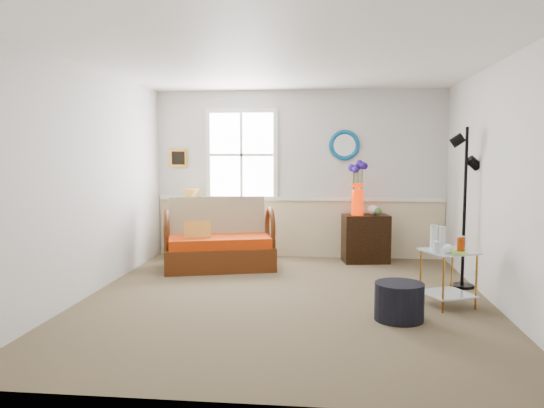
# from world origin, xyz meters

# --- Properties ---
(floor) EXTENTS (4.50, 5.00, 0.01)m
(floor) POSITION_xyz_m (0.00, 0.00, 0.00)
(floor) COLOR brown
(floor) RESTS_ON ground
(ceiling) EXTENTS (4.50, 5.00, 0.01)m
(ceiling) POSITION_xyz_m (0.00, 0.00, 2.60)
(ceiling) COLOR white
(ceiling) RESTS_ON walls
(walls) EXTENTS (4.51, 5.01, 2.60)m
(walls) POSITION_xyz_m (0.00, 0.00, 1.30)
(walls) COLOR silver
(walls) RESTS_ON floor
(wainscot) EXTENTS (4.46, 0.02, 0.90)m
(wainscot) POSITION_xyz_m (0.00, 2.48, 0.45)
(wainscot) COLOR #CBB98F
(wainscot) RESTS_ON walls
(chair_rail) EXTENTS (4.46, 0.04, 0.06)m
(chair_rail) POSITION_xyz_m (0.00, 2.47, 0.92)
(chair_rail) COLOR white
(chair_rail) RESTS_ON walls
(window) EXTENTS (1.14, 0.06, 1.44)m
(window) POSITION_xyz_m (-0.90, 2.47, 1.60)
(window) COLOR white
(window) RESTS_ON walls
(picture) EXTENTS (0.28, 0.03, 0.28)m
(picture) POSITION_xyz_m (-1.92, 2.48, 1.55)
(picture) COLOR orange
(picture) RESTS_ON walls
(mirror) EXTENTS (0.47, 0.07, 0.47)m
(mirror) POSITION_xyz_m (0.70, 2.48, 1.75)
(mirror) COLOR #1065A3
(mirror) RESTS_ON walls
(loveseat) EXTENTS (1.69, 1.24, 0.99)m
(loveseat) POSITION_xyz_m (-1.07, 1.50, 0.49)
(loveseat) COLOR #602A0D
(loveseat) RESTS_ON floor
(throw_pillow) EXTENTS (0.38, 0.19, 0.37)m
(throw_pillow) POSITION_xyz_m (-1.34, 1.34, 0.51)
(throw_pillow) COLOR #C26D1C
(throw_pillow) RESTS_ON loveseat
(lamp_stand) EXTENTS (0.44, 0.44, 0.59)m
(lamp_stand) POSITION_xyz_m (-1.67, 2.27, 0.30)
(lamp_stand) COLOR black
(lamp_stand) RESTS_ON floor
(table_lamp) EXTENTS (0.31, 0.31, 0.48)m
(table_lamp) POSITION_xyz_m (-1.68, 2.31, 0.83)
(table_lamp) COLOR #B0732B
(table_lamp) RESTS_ON lamp_stand
(potted_plant) EXTENTS (0.46, 0.48, 0.30)m
(potted_plant) POSITION_xyz_m (-1.55, 2.21, 0.74)
(potted_plant) COLOR #3F672E
(potted_plant) RESTS_ON lamp_stand
(cabinet) EXTENTS (0.72, 0.53, 0.71)m
(cabinet) POSITION_xyz_m (1.02, 2.17, 0.36)
(cabinet) COLOR black
(cabinet) RESTS_ON floor
(flower_vase) EXTENTS (0.30, 0.30, 0.78)m
(flower_vase) POSITION_xyz_m (0.89, 2.15, 1.10)
(flower_vase) COLOR red
(flower_vase) RESTS_ON cabinet
(side_table) EXTENTS (0.63, 0.63, 0.60)m
(side_table) POSITION_xyz_m (1.74, -0.08, 0.30)
(side_table) COLOR #A2681E
(side_table) RESTS_ON floor
(tabletop_items) EXTENTS (0.47, 0.47, 0.26)m
(tabletop_items) POSITION_xyz_m (1.74, -0.08, 0.73)
(tabletop_items) COLOR silver
(tabletop_items) RESTS_ON side_table
(floor_lamp) EXTENTS (0.33, 0.33, 1.94)m
(floor_lamp) POSITION_xyz_m (2.09, 0.77, 0.97)
(floor_lamp) COLOR black
(floor_lamp) RESTS_ON floor
(ottoman) EXTENTS (0.57, 0.57, 0.37)m
(ottoman) POSITION_xyz_m (1.16, -0.61, 0.18)
(ottoman) COLOR black
(ottoman) RESTS_ON floor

